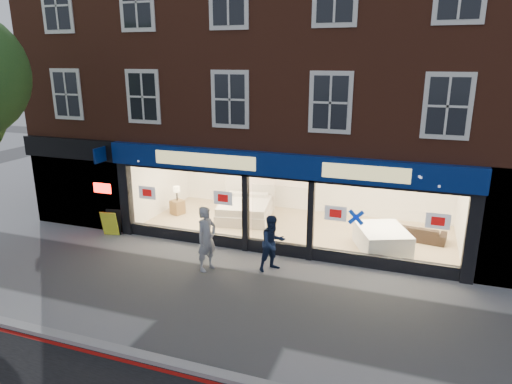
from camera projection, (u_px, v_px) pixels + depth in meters
The scene contains 12 objects.
ground at pixel (242, 300), 11.70m from camera, with size 120.00×120.00×0.00m, color gray.
kerb_line at pixel (184, 376), 8.90m from camera, with size 60.00×0.10×0.01m, color #8C0A07.
kerb_stone at pixel (189, 368), 9.07m from camera, with size 60.00×0.25×0.12m, color gray.
showroom_floor at pixel (295, 229), 16.44m from camera, with size 11.00×4.50×0.10m, color tan.
building at pixel (311, 38), 16.10m from camera, with size 19.00×8.26×10.30m.
display_bed at pixel (245, 208), 17.43m from camera, with size 2.30×2.63×1.32m.
bedside_table at pixel (178, 207), 17.86m from camera, with size 0.45×0.45×0.55m, color brown.
mattress_stack at pixel (382, 239), 14.48m from camera, with size 2.01×2.21×0.71m.
sofa at pixel (419, 233), 15.28m from camera, with size 1.72×0.67×0.50m, color black.
a_board at pixel (112, 223), 15.93m from camera, with size 0.58×0.38×0.90m, color yellow.
pedestrian_grey at pixel (207, 239), 13.18m from camera, with size 0.70×0.46×1.92m, color #999BA0.
pedestrian_blue at pixel (273, 243), 13.17m from camera, with size 0.81×0.63×1.67m, color #182543.
Camera 1 is at (3.85, -9.72, 5.97)m, focal length 32.00 mm.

